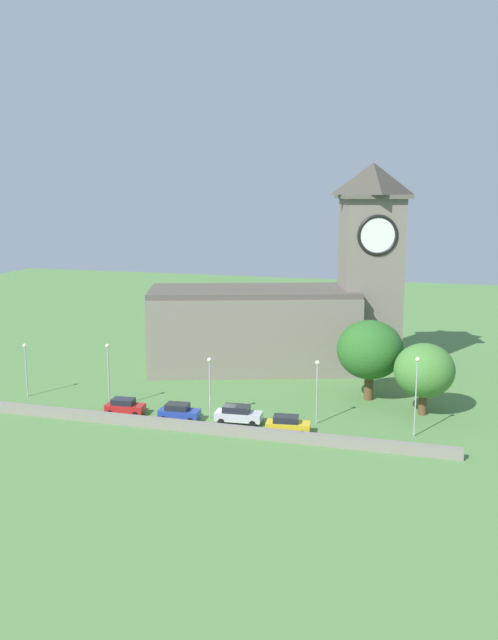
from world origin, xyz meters
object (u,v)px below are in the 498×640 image
at_px(church, 289,309).
at_px(streetlamp_central, 210,378).
at_px(tree_riverside_west, 370,350).
at_px(tree_by_tower, 424,371).
at_px(car_silver, 238,414).
at_px(car_red, 125,406).
at_px(streetlamp_east_end, 416,385).
at_px(streetlamp_west_mid, 108,366).
at_px(streetlamp_east_mid, 317,381).
at_px(car_yellow, 288,424).
at_px(car_blue, 179,412).
at_px(streetlamp_west_end, 26,361).

height_order(church, streetlamp_central, church).
xyz_separation_m(tree_riverside_west, tree_by_tower, (6.15, -3.77, -0.96)).
bearing_deg(tree_riverside_west, church, 136.53).
bearing_deg(church, tree_by_tower, -39.85).
bearing_deg(car_silver, church, 90.43).
relative_size(car_red, streetlamp_east_end, 0.54).
distance_m(car_silver, streetlamp_west_mid, 15.45).
relative_size(car_silver, streetlamp_east_end, 0.62).
height_order(church, tree_by_tower, church).
bearing_deg(streetlamp_east_end, streetlamp_east_mid, 174.87).
bearing_deg(car_yellow, car_blue, 177.06).
distance_m(car_yellow, streetlamp_central, 9.66).
height_order(car_blue, car_yellow, car_blue).
relative_size(church, tree_by_tower, 4.52).
bearing_deg(car_yellow, streetlamp_west_mid, 174.19).
relative_size(car_red, streetlamp_east_mid, 0.64).
relative_size(car_red, tree_riverside_west, 0.46).
distance_m(car_yellow, streetlamp_east_mid, 5.50).
xyz_separation_m(streetlamp_central, streetlamp_east_end, (20.81, 0.71, 0.76)).
xyz_separation_m(church, car_red, (-12.30, -24.04, -7.08)).
xyz_separation_m(streetlamp_east_mid, streetlamp_east_end, (9.82, -0.88, 0.71)).
relative_size(church, streetlamp_west_end, 5.58).
xyz_separation_m(car_blue, streetlamp_east_mid, (13.93, 2.93, 3.59)).
distance_m(streetlamp_east_mid, tree_by_tower, 11.98).
xyz_separation_m(church, streetlamp_west_mid, (-14.76, -22.77, -3.11)).
xyz_separation_m(church, car_yellow, (5.72, -24.85, -7.04)).
distance_m(car_red, tree_riverside_west, 27.88).
bearing_deg(car_silver, tree_riverside_west, 45.10).
height_order(car_blue, streetlamp_east_mid, streetlamp_east_mid).
bearing_deg(church, tree_riverside_west, -43.47).
bearing_deg(church, car_silver, -89.57).
xyz_separation_m(car_silver, streetlamp_central, (-3.23, 0.48, 3.49)).
height_order(car_red, car_blue, car_blue).
height_order(streetlamp_east_end, tree_riverside_west, tree_riverside_west).
bearing_deg(streetlamp_east_mid, car_silver, -165.06).
height_order(streetlamp_west_mid, streetlamp_central, streetlamp_west_mid).
relative_size(car_silver, tree_by_tower, 0.64).
relative_size(car_red, streetlamp_west_end, 0.68).
bearing_deg(car_yellow, streetlamp_central, 167.54).
xyz_separation_m(car_red, streetlamp_central, (9.24, 1.13, 3.58)).
bearing_deg(car_red, streetlamp_west_mid, 152.74).
xyz_separation_m(car_blue, car_silver, (6.17, 0.86, 0.04)).
bearing_deg(streetlamp_west_end, tree_by_tower, 7.93).
bearing_deg(church, streetlamp_central, -97.60).
distance_m(car_silver, tree_riverside_west, 17.55).
distance_m(church, streetlamp_west_mid, 27.32).
bearing_deg(streetlamp_central, car_blue, -155.56).
bearing_deg(car_blue, tree_riverside_west, 35.31).
bearing_deg(car_yellow, church, 102.96).
distance_m(church, car_red, 27.92).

